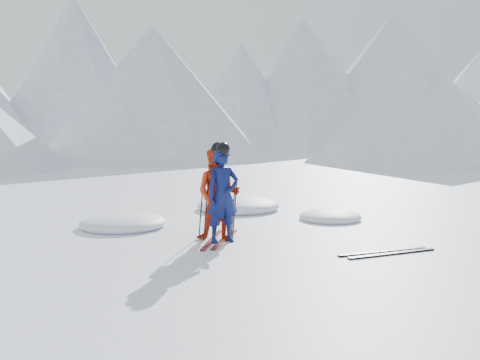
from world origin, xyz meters
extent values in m
plane|color=white|center=(0.00, 0.00, 0.00)|extent=(160.00, 160.00, 0.00)
cone|color=#B2BCD1|center=(-11.51, 40.48, 7.17)|extent=(23.96, 23.96, 14.35)
cone|color=#B2BCD1|center=(-5.08, 51.27, 5.96)|extent=(17.69, 17.69, 11.93)
cone|color=#B2BCD1|center=(4.51, 43.52, 5.42)|extent=(19.63, 19.63, 10.85)
cone|color=#B2BCD1|center=(11.74, 46.25, 7.07)|extent=(23.31, 23.31, 14.15)
cone|color=#B2BCD1|center=(21.49, 44.84, 7.44)|extent=(28.94, 28.94, 14.88)
cone|color=silver|center=(31.93, 45.34, 5.38)|extent=(24.45, 24.45, 10.76)
cone|color=#B2BCD1|center=(12.00, 20.00, 3.25)|extent=(14.00, 14.00, 6.50)
cone|color=#B2BCD1|center=(-4.00, 26.00, 4.50)|extent=(16.00, 16.00, 9.00)
imported|color=#0C144A|center=(-2.05, 0.09, 0.86)|extent=(0.73, 0.61, 1.72)
imported|color=red|center=(-2.12, 0.24, 0.86)|extent=(1.00, 0.88, 1.72)
cylinder|color=black|center=(-2.35, 0.24, 0.57)|extent=(0.12, 0.08, 1.15)
cylinder|color=black|center=(-1.80, 0.34, 0.57)|extent=(0.12, 0.07, 1.15)
cylinder|color=black|center=(-2.42, 0.49, 0.57)|extent=(0.12, 0.09, 1.15)
cylinder|color=black|center=(-1.82, 0.39, 0.57)|extent=(0.12, 0.08, 1.15)
cube|color=black|center=(-2.24, 0.24, 0.01)|extent=(0.56, 1.66, 0.03)
cube|color=black|center=(-2.00, 0.24, 0.01)|extent=(0.67, 1.63, 0.03)
cube|color=black|center=(0.52, -1.08, 0.01)|extent=(1.68, 0.45, 0.03)
cube|color=black|center=(0.62, -1.23, 0.01)|extent=(1.67, 0.51, 0.03)
ellipsoid|color=white|center=(-4.00, 1.82, 0.00)|extent=(1.82, 1.82, 0.40)
ellipsoid|color=white|center=(0.63, 2.07, 0.00)|extent=(1.42, 1.42, 0.31)
ellipsoid|color=white|center=(-1.26, 3.82, 0.00)|extent=(2.13, 2.13, 0.47)
camera|label=1|loc=(-3.01, -9.02, 2.06)|focal=38.00mm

